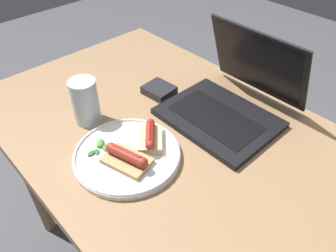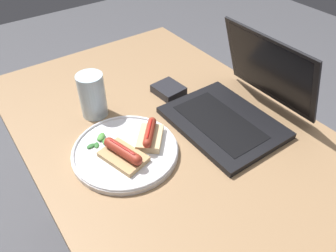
{
  "view_description": "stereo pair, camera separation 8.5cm",
  "coord_description": "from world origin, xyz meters",
  "views": [
    {
      "loc": [
        0.51,
        -0.48,
        1.38
      ],
      "look_at": [
        0.04,
        -0.04,
        0.82
      ],
      "focal_mm": 35.0,
      "sensor_mm": 36.0,
      "label": 1
    },
    {
      "loc": [
        0.56,
        -0.41,
        1.38
      ],
      "look_at": [
        0.04,
        -0.04,
        0.82
      ],
      "focal_mm": 35.0,
      "sensor_mm": 36.0,
      "label": 2
    }
  ],
  "objects": [
    {
      "name": "salad_pile",
      "position": [
        -0.06,
        -0.19,
        0.78
      ],
      "size": [
        0.05,
        0.07,
        0.01
      ],
      "color": "#387A33",
      "rests_on": "plate"
    },
    {
      "name": "desk",
      "position": [
        0.0,
        0.0,
        0.67
      ],
      "size": [
        1.18,
        0.76,
        0.76
      ],
      "color": "#93704C",
      "rests_on": "ground_plane"
    },
    {
      "name": "sausage_toast_left",
      "position": [
        0.01,
        -0.08,
        0.79
      ],
      "size": [
        0.11,
        0.11,
        0.05
      ],
      "rotation": [
        0.0,
        0.0,
        5.55
      ],
      "color": "#D6B784",
      "rests_on": "plate"
    },
    {
      "name": "drinking_glass",
      "position": [
        -0.2,
        -0.14,
        0.83
      ],
      "size": [
        0.08,
        0.08,
        0.13
      ],
      "color": "silver",
      "rests_on": "desk"
    },
    {
      "name": "laptop",
      "position": [
        0.07,
        0.18,
        0.81
      ],
      "size": [
        0.32,
        0.33,
        0.24
      ],
      "color": "black",
      "rests_on": "desk"
    },
    {
      "name": "plate",
      "position": [
        0.01,
        -0.15,
        0.77
      ],
      "size": [
        0.28,
        0.28,
        0.02
      ],
      "color": "silver",
      "rests_on": "desk"
    },
    {
      "name": "external_drive",
      "position": [
        -0.15,
        0.1,
        0.77
      ],
      "size": [
        0.1,
        0.09,
        0.03
      ],
      "rotation": [
        0.0,
        0.0,
        0.09
      ],
      "color": "#232328",
      "rests_on": "desk"
    },
    {
      "name": "sausage_toast_middle",
      "position": [
        0.03,
        -0.17,
        0.79
      ],
      "size": [
        0.13,
        0.1,
        0.04
      ],
      "rotation": [
        0.0,
        0.0,
        0.27
      ],
      "color": "tan",
      "rests_on": "plate"
    }
  ]
}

